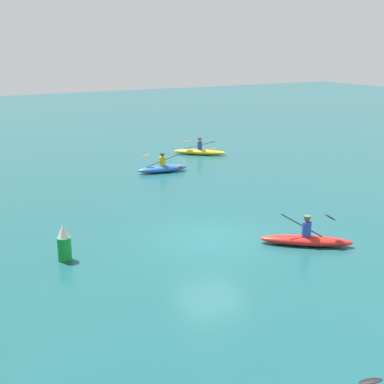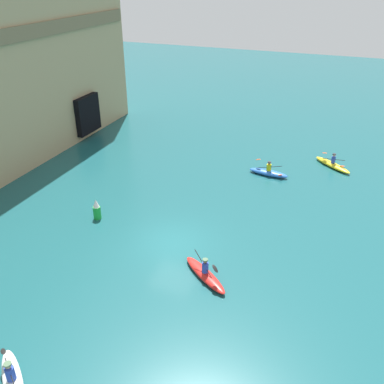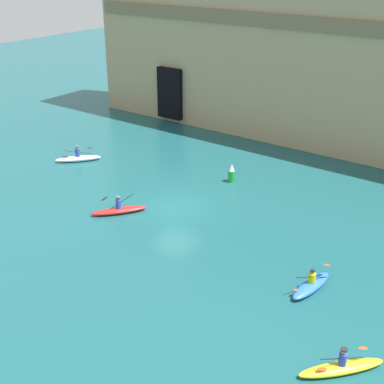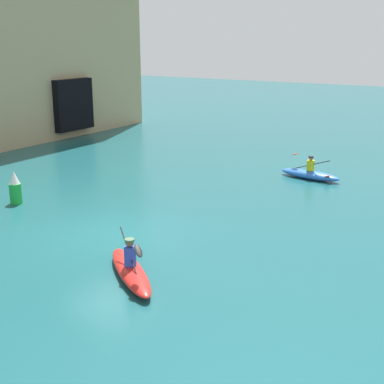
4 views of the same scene
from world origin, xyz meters
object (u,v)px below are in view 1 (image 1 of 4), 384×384
object	(u,v)px
kayak_blue	(162,168)
marker_buoy	(64,243)
kayak_yellow	(200,151)
kayak_red	(306,239)

from	to	relation	value
kayak_blue	marker_buoy	distance (m)	12.71
kayak_yellow	kayak_blue	size ratio (longest dim) A/B	1.04
kayak_red	marker_buoy	world-z (taller)	marker_buoy
kayak_yellow	kayak_blue	bearing A→B (deg)	77.33
marker_buoy	kayak_blue	bearing A→B (deg)	-40.63
kayak_red	kayak_yellow	size ratio (longest dim) A/B	0.99
marker_buoy	kayak_yellow	bearing A→B (deg)	-44.22
kayak_yellow	kayak_red	bearing A→B (deg)	113.97
kayak_red	kayak_blue	distance (m)	12.48
kayak_yellow	kayak_blue	world-z (taller)	kayak_blue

